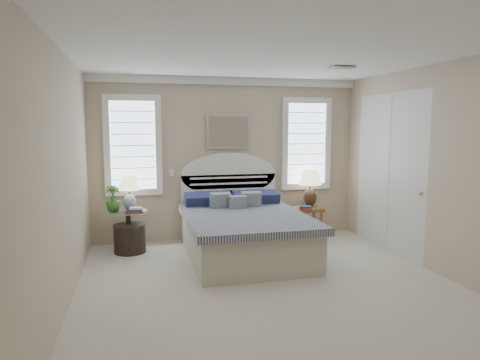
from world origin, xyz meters
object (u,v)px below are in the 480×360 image
at_px(nightstand_right, 307,216).
at_px(floor_pot, 130,238).
at_px(lamp_left, 129,189).
at_px(lamp_right, 310,183).
at_px(bed, 243,229).
at_px(side_table_left, 129,226).

relative_size(nightstand_right, floor_pot, 1.12).
distance_m(lamp_left, lamp_right, 3.02).
bearing_deg(bed, floor_pot, 162.25).
height_order(bed, nightstand_right, bed).
xyz_separation_m(bed, side_table_left, (-1.65, 0.59, 0.00)).
distance_m(bed, floor_pot, 1.73).
bearing_deg(nightstand_right, floor_pot, -176.73).
bearing_deg(side_table_left, lamp_right, 4.01).
relative_size(lamp_left, lamp_right, 0.82).
distance_m(side_table_left, floor_pot, 0.18).
bearing_deg(floor_pot, lamp_left, 84.13).
distance_m(bed, lamp_right, 1.70).
height_order(side_table_left, lamp_right, lamp_right).
relative_size(side_table_left, nightstand_right, 1.19).
height_order(nightstand_right, lamp_right, lamp_right).
height_order(lamp_left, lamp_right, lamp_right).
distance_m(nightstand_right, lamp_left, 2.98).
bearing_deg(lamp_left, floor_pot, -95.87).
xyz_separation_m(side_table_left, lamp_right, (3.05, 0.21, 0.54)).
height_order(bed, lamp_left, bed).
xyz_separation_m(side_table_left, floor_pot, (0.01, -0.07, -0.17)).
relative_size(nightstand_right, lamp_right, 0.81).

